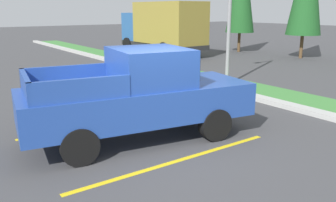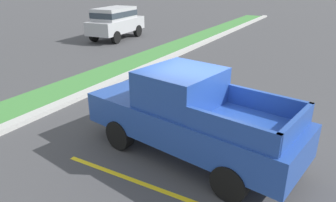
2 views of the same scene
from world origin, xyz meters
TOP-DOWN VIEW (x-y plane):
  - ground_plane at (0.00, 0.00)m, footprint 120.00×120.00m
  - parking_line_near at (-2.28, -0.10)m, footprint 0.12×4.80m
  - parking_line_far at (0.82, -0.10)m, footprint 0.12×4.80m
  - curb_strip at (0.00, 5.00)m, footprint 56.00×0.40m
  - grass_median at (0.00, 6.10)m, footprint 56.00×1.80m
  - pickup_truck_main at (-0.72, -0.05)m, footprint 2.74×5.47m
  - cargo_truck_distant at (-13.58, 9.45)m, footprint 6.86×2.65m

SIDE VIEW (x-z plane):
  - ground_plane at x=0.00m, z-range 0.00..0.00m
  - parking_line_near at x=-2.28m, z-range 0.00..0.01m
  - parking_line_far at x=0.82m, z-range 0.00..0.01m
  - grass_median at x=0.00m, z-range 0.00..0.06m
  - curb_strip at x=0.00m, z-range 0.00..0.15m
  - pickup_truck_main at x=-0.72m, z-range -0.01..2.09m
  - cargo_truck_distant at x=-13.58m, z-range 0.15..3.55m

